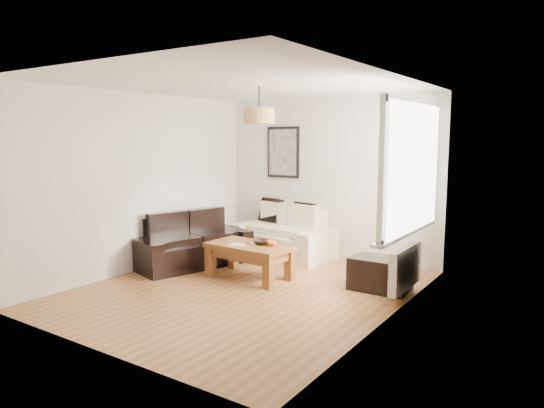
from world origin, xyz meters
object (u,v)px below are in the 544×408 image
Objects in this scene: loveseat_cream at (284,233)px; sofa_leather at (192,241)px; ottoman at (380,274)px; coffee_table at (249,261)px.

loveseat_cream is 0.92× the size of sofa_leather.
sofa_leather reaches higher than ottoman.
loveseat_cream is 1.36× the size of coffee_table.
loveseat_cream is 2.17× the size of ottoman.
coffee_table is at bearing -72.81° from loveseat_cream.
loveseat_cream reaches higher than sofa_leather.
sofa_leather reaches higher than coffee_table.
sofa_leather is at bearing -119.58° from loveseat_cream.
sofa_leather is (-0.87, -1.25, -0.02)m from loveseat_cream.
sofa_leather is 1.48× the size of coffee_table.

